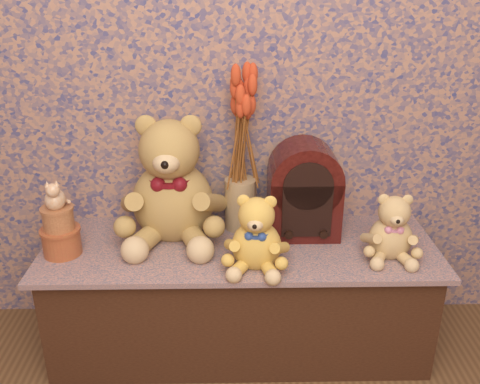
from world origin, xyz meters
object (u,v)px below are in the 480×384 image
object	(u,v)px
ceramic_vase	(240,204)
cat_figurine	(54,193)
teddy_medium	(257,228)
cathedral_radio	(304,189)
teddy_large	(171,172)
teddy_small	(392,223)
biscuit_tin_lower	(62,242)

from	to	relation	value
ceramic_vase	cat_figurine	xyz separation A→B (m)	(-0.65, -0.20, 0.14)
teddy_medium	ceramic_vase	bearing A→B (deg)	107.37
teddy_medium	cathedral_radio	distance (m)	0.31
cathedral_radio	teddy_medium	bearing A→B (deg)	-129.34
teddy_large	teddy_small	world-z (taller)	teddy_large
ceramic_vase	biscuit_tin_lower	distance (m)	0.68
teddy_medium	ceramic_vase	xyz separation A→B (m)	(-0.05, 0.29, -0.04)
cathedral_radio	cat_figurine	xyz separation A→B (m)	(-0.89, -0.15, 0.05)
teddy_medium	ceramic_vase	distance (m)	0.29
biscuit_tin_lower	teddy_medium	bearing A→B (deg)	-6.95
cathedral_radio	teddy_small	bearing A→B (deg)	-31.51
teddy_large	cathedral_radio	xyz separation A→B (m)	(0.50, -0.01, -0.07)
teddy_small	teddy_large	bearing A→B (deg)	172.36
teddy_medium	cathedral_radio	bearing A→B (deg)	58.34
teddy_large	cat_figurine	xyz separation A→B (m)	(-0.39, -0.16, -0.02)
teddy_small	ceramic_vase	bearing A→B (deg)	162.10
ceramic_vase	teddy_small	bearing A→B (deg)	-23.36
teddy_small	teddy_medium	bearing A→B (deg)	-167.86
teddy_small	biscuit_tin_lower	world-z (taller)	teddy_small
teddy_small	ceramic_vase	xyz separation A→B (m)	(-0.53, 0.23, -0.03)
teddy_large	cathedral_radio	distance (m)	0.51
teddy_large	teddy_small	distance (m)	0.83
teddy_medium	teddy_large	bearing A→B (deg)	149.59
teddy_large	teddy_medium	bearing A→B (deg)	-37.07
teddy_medium	teddy_small	size ratio (longest dim) A/B	1.11
teddy_large	teddy_small	size ratio (longest dim) A/B	1.98
teddy_small	cat_figurine	distance (m)	1.19
teddy_medium	ceramic_vase	world-z (taller)	teddy_medium
teddy_medium	cathedral_radio	xyz separation A→B (m)	(0.19, 0.24, 0.04)
teddy_medium	cat_figurine	xyz separation A→B (m)	(-0.70, 0.09, 0.10)
teddy_medium	teddy_small	world-z (taller)	teddy_medium
teddy_large	cat_figurine	bearing A→B (deg)	-157.41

